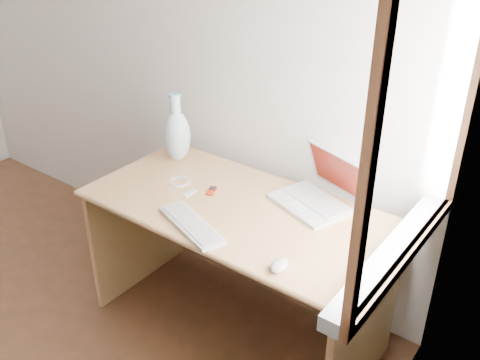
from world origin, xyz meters
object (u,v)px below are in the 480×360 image
Objects in this scene: laptop at (315,191)px; vase at (177,134)px; external_keyboard at (192,225)px; desk at (246,235)px.

vase is (-0.79, -0.05, 0.09)m from laptop.
vase is at bearing 156.90° from external_keyboard.
desk is at bearing -11.79° from vase.
laptop is (0.27, 0.16, 0.26)m from desk.
laptop reaches higher than external_keyboard.
external_keyboard is (-0.04, -0.33, 0.22)m from desk.
laptop is at bearing 77.20° from external_keyboard.
external_keyboard is at bearing -42.44° from vase.
desk is 0.40m from laptop.
vase is at bearing 168.21° from desk.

